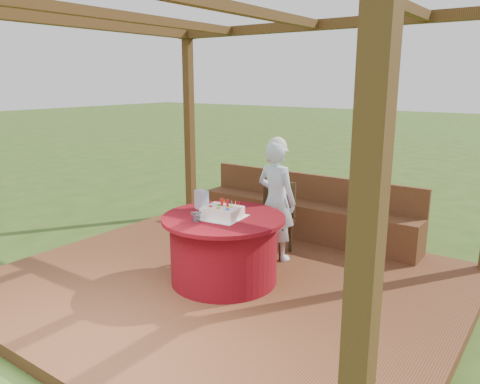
{
  "coord_description": "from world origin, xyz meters",
  "views": [
    {
      "loc": [
        2.73,
        -3.57,
        2.13
      ],
      "look_at": [
        0.0,
        0.25,
        1.0
      ],
      "focal_mm": 35.0,
      "sensor_mm": 36.0,
      "label": 1
    }
  ],
  "objects_px": {
    "birthday_cake": "(222,212)",
    "gift_bag": "(202,200)",
    "table": "(224,248)",
    "drinking_glass": "(196,217)",
    "elderly_woman": "(276,199)",
    "chair": "(276,215)",
    "bench": "(305,216)"
  },
  "relations": [
    {
      "from": "chair",
      "to": "birthday_cake",
      "type": "relative_size",
      "value": 1.88
    },
    {
      "from": "bench",
      "to": "birthday_cake",
      "type": "bearing_deg",
      "value": -89.47
    },
    {
      "from": "elderly_woman",
      "to": "birthday_cake",
      "type": "xyz_separation_m",
      "value": [
        -0.08,
        -0.89,
        0.04
      ]
    },
    {
      "from": "table",
      "to": "elderly_woman",
      "type": "distance_m",
      "value": 0.93
    },
    {
      "from": "table",
      "to": "elderly_woman",
      "type": "xyz_separation_m",
      "value": [
        0.09,
        0.85,
        0.35
      ]
    },
    {
      "from": "drinking_glass",
      "to": "table",
      "type": "bearing_deg",
      "value": 69.48
    },
    {
      "from": "chair",
      "to": "drinking_glass",
      "type": "xyz_separation_m",
      "value": [
        -0.11,
        -1.3,
        0.27
      ]
    },
    {
      "from": "birthday_cake",
      "to": "gift_bag",
      "type": "height_order",
      "value": "gift_bag"
    },
    {
      "from": "birthday_cake",
      "to": "gift_bag",
      "type": "distance_m",
      "value": 0.39
    },
    {
      "from": "elderly_woman",
      "to": "drinking_glass",
      "type": "xyz_separation_m",
      "value": [
        -0.2,
        -1.15,
        0.03
      ]
    },
    {
      "from": "table",
      "to": "drinking_glass",
      "type": "height_order",
      "value": "drinking_glass"
    },
    {
      "from": "bench",
      "to": "birthday_cake",
      "type": "height_order",
      "value": "birthday_cake"
    },
    {
      "from": "bench",
      "to": "table",
      "type": "bearing_deg",
      "value": -89.95
    },
    {
      "from": "birthday_cake",
      "to": "drinking_glass",
      "type": "relative_size",
      "value": 4.46
    },
    {
      "from": "birthday_cake",
      "to": "drinking_glass",
      "type": "xyz_separation_m",
      "value": [
        -0.12,
        -0.25,
        -0.01
      ]
    },
    {
      "from": "gift_bag",
      "to": "drinking_glass",
      "type": "relative_size",
      "value": 1.99
    },
    {
      "from": "chair",
      "to": "elderly_woman",
      "type": "height_order",
      "value": "elderly_woman"
    },
    {
      "from": "bench",
      "to": "chair",
      "type": "bearing_deg",
      "value": -90.1
    },
    {
      "from": "elderly_woman",
      "to": "birthday_cake",
      "type": "bearing_deg",
      "value": -95.05
    },
    {
      "from": "table",
      "to": "birthday_cake",
      "type": "height_order",
      "value": "birthday_cake"
    },
    {
      "from": "table",
      "to": "elderly_woman",
      "type": "height_order",
      "value": "elderly_woman"
    },
    {
      "from": "table",
      "to": "gift_bag",
      "type": "relative_size",
      "value": 6.16
    },
    {
      "from": "table",
      "to": "gift_bag",
      "type": "height_order",
      "value": "gift_bag"
    },
    {
      "from": "birthday_cake",
      "to": "bench",
      "type": "bearing_deg",
      "value": 90.53
    },
    {
      "from": "elderly_woman",
      "to": "drinking_glass",
      "type": "bearing_deg",
      "value": -100.04
    },
    {
      "from": "bench",
      "to": "drinking_glass",
      "type": "xyz_separation_m",
      "value": [
        -0.11,
        -2.04,
        0.47
      ]
    },
    {
      "from": "bench",
      "to": "chair",
      "type": "xyz_separation_m",
      "value": [
        -0.0,
        -0.74,
        0.19
      ]
    },
    {
      "from": "drinking_glass",
      "to": "chair",
      "type": "bearing_deg",
      "value": 85.34
    },
    {
      "from": "drinking_glass",
      "to": "birthday_cake",
      "type": "bearing_deg",
      "value": 63.76
    },
    {
      "from": "table",
      "to": "drinking_glass",
      "type": "xyz_separation_m",
      "value": [
        -0.11,
        -0.29,
        0.38
      ]
    },
    {
      "from": "bench",
      "to": "elderly_woman",
      "type": "xyz_separation_m",
      "value": [
        0.1,
        -0.9,
        0.44
      ]
    },
    {
      "from": "chair",
      "to": "drinking_glass",
      "type": "bearing_deg",
      "value": -94.66
    }
  ]
}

